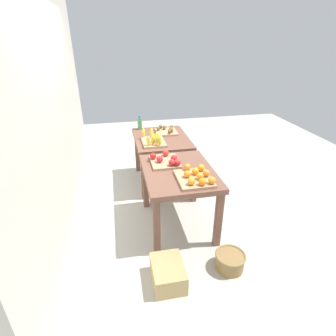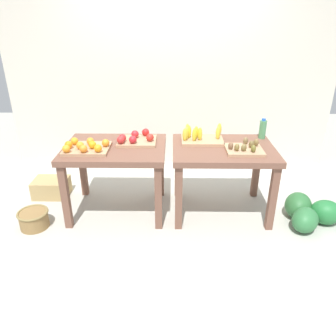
{
  "view_description": "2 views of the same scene",
  "coord_description": "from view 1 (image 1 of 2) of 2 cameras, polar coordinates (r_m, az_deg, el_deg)",
  "views": [
    {
      "loc": [
        -3.22,
        0.67,
        2.15
      ],
      "look_at": [
        -0.03,
        0.02,
        0.53
      ],
      "focal_mm": 28.71,
      "sensor_mm": 36.0,
      "label": 1
    },
    {
      "loc": [
        0.04,
        -3.11,
        1.97
      ],
      "look_at": [
        -0.01,
        -0.03,
        0.53
      ],
      "focal_mm": 34.7,
      "sensor_mm": 36.0,
      "label": 2
    }
  ],
  "objects": [
    {
      "name": "ground_plane",
      "position": [
        3.93,
        0.17,
        -6.67
      ],
      "size": [
        8.0,
        8.0,
        0.0
      ],
      "primitive_type": "plane",
      "color": "#B3B2A7"
    },
    {
      "name": "back_wall",
      "position": [
        3.36,
        -23.64,
        13.17
      ],
      "size": [
        4.4,
        0.12,
        3.0
      ],
      "primitive_type": "cube",
      "color": "beige",
      "rests_on": "ground_plane"
    },
    {
      "name": "display_table_left",
      "position": [
        3.13,
        2.25,
        -2.28
      ],
      "size": [
        1.04,
        0.8,
        0.76
      ],
      "color": "brown",
      "rests_on": "ground_plane"
    },
    {
      "name": "display_table_right",
      "position": [
        4.13,
        -1.39,
        5.08
      ],
      "size": [
        1.04,
        0.8,
        0.76
      ],
      "color": "brown",
      "rests_on": "ground_plane"
    },
    {
      "name": "orange_bin",
      "position": [
        2.87,
        5.92,
        -1.87
      ],
      "size": [
        0.45,
        0.37,
        0.11
      ],
      "color": "tan",
      "rests_on": "display_table_left"
    },
    {
      "name": "apple_bin",
      "position": [
        3.23,
        -0.48,
        1.63
      ],
      "size": [
        0.41,
        0.36,
        0.11
      ],
      "color": "tan",
      "rests_on": "display_table_left"
    },
    {
      "name": "banana_crate",
      "position": [
        3.84,
        -3.13,
        5.9
      ],
      "size": [
        0.44,
        0.32,
        0.17
      ],
      "color": "tan",
      "rests_on": "display_table_right"
    },
    {
      "name": "kiwi_bin",
      "position": [
        4.27,
        -0.33,
        7.85
      ],
      "size": [
        0.36,
        0.32,
        0.1
      ],
      "color": "tan",
      "rests_on": "display_table_right"
    },
    {
      "name": "water_bottle",
      "position": [
        4.45,
        -6.01,
        9.46
      ],
      "size": [
        0.07,
        0.07,
        0.22
      ],
      "color": "#4C8C59",
      "rests_on": "display_table_right"
    },
    {
      "name": "watermelon_pile",
      "position": [
        5.18,
        -0.59,
        3.53
      ],
      "size": [
        0.64,
        0.66,
        0.27
      ],
      "color": "#247035",
      "rests_on": "ground_plane"
    },
    {
      "name": "wicker_basket",
      "position": [
        2.95,
        13.01,
        -18.63
      ],
      "size": [
        0.31,
        0.31,
        0.18
      ],
      "color": "olive",
      "rests_on": "ground_plane"
    },
    {
      "name": "cardboard_produce_box",
      "position": [
        2.76,
        -0.01,
        -21.46
      ],
      "size": [
        0.4,
        0.3,
        0.21
      ],
      "primitive_type": "cube",
      "color": "tan",
      "rests_on": "ground_plane"
    }
  ]
}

